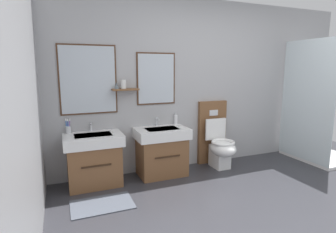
{
  "coord_description": "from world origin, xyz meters",
  "views": [
    {
      "loc": [
        -2.18,
        -1.79,
        1.51
      ],
      "look_at": [
        -0.79,
        1.64,
        0.85
      ],
      "focal_mm": 29.05,
      "sensor_mm": 36.0,
      "label": 1
    }
  ],
  "objects_px": {
    "vanity_sink_right": "(161,150)",
    "toilet": "(217,142)",
    "toothbrush_cup": "(68,129)",
    "shower_tray": "(315,135)",
    "vanity_sink_left": "(94,158)",
    "soap_dispenser": "(176,119)"
  },
  "relations": [
    {
      "from": "vanity_sink_right",
      "to": "toilet",
      "type": "bearing_deg",
      "value": 0.51
    },
    {
      "from": "toothbrush_cup",
      "to": "shower_tray",
      "type": "height_order",
      "value": "shower_tray"
    },
    {
      "from": "vanity_sink_left",
      "to": "soap_dispenser",
      "type": "bearing_deg",
      "value": 8.27
    },
    {
      "from": "shower_tray",
      "to": "toilet",
      "type": "bearing_deg",
      "value": 167.95
    },
    {
      "from": "toothbrush_cup",
      "to": "soap_dispenser",
      "type": "height_order",
      "value": "toothbrush_cup"
    },
    {
      "from": "vanity_sink_right",
      "to": "toothbrush_cup",
      "type": "distance_m",
      "value": 1.29
    },
    {
      "from": "toilet",
      "to": "soap_dispenser",
      "type": "height_order",
      "value": "toilet"
    },
    {
      "from": "vanity_sink_right",
      "to": "toilet",
      "type": "height_order",
      "value": "toilet"
    },
    {
      "from": "soap_dispenser",
      "to": "shower_tray",
      "type": "bearing_deg",
      "value": -12.88
    },
    {
      "from": "toilet",
      "to": "shower_tray",
      "type": "relative_size",
      "value": 0.51
    },
    {
      "from": "vanity_sink_right",
      "to": "shower_tray",
      "type": "bearing_deg",
      "value": -7.62
    },
    {
      "from": "vanity_sink_left",
      "to": "soap_dispenser",
      "type": "xyz_separation_m",
      "value": [
        1.23,
        0.18,
        0.4
      ]
    },
    {
      "from": "vanity_sink_left",
      "to": "shower_tray",
      "type": "relative_size",
      "value": 0.38
    },
    {
      "from": "shower_tray",
      "to": "vanity_sink_left",
      "type": "bearing_deg",
      "value": 174.38
    },
    {
      "from": "toothbrush_cup",
      "to": "shower_tray",
      "type": "distance_m",
      "value": 3.87
    },
    {
      "from": "vanity_sink_left",
      "to": "toilet",
      "type": "relative_size",
      "value": 0.73
    },
    {
      "from": "vanity_sink_right",
      "to": "soap_dispenser",
      "type": "xyz_separation_m",
      "value": [
        0.3,
        0.18,
        0.4
      ]
    },
    {
      "from": "vanity_sink_left",
      "to": "toothbrush_cup",
      "type": "bearing_deg",
      "value": 149.43
    },
    {
      "from": "vanity_sink_left",
      "to": "vanity_sink_right",
      "type": "relative_size",
      "value": 1.0
    },
    {
      "from": "toothbrush_cup",
      "to": "shower_tray",
      "type": "relative_size",
      "value": 0.1
    },
    {
      "from": "vanity_sink_right",
      "to": "soap_dispenser",
      "type": "height_order",
      "value": "soap_dispenser"
    },
    {
      "from": "vanity_sink_right",
      "to": "vanity_sink_left",
      "type": "bearing_deg",
      "value": 180.0
    }
  ]
}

